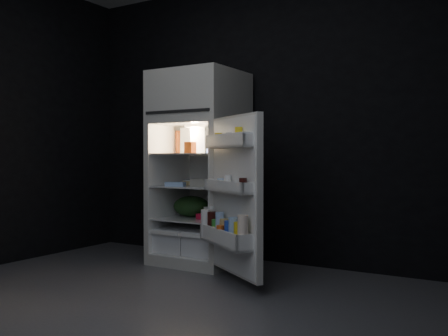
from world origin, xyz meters
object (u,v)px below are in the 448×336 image
Objects in this scene: refrigerator at (201,161)px; milk_jug at (192,141)px; egg_carton at (205,183)px; yogurt_tray at (213,217)px; fridge_door at (233,198)px.

refrigerator is 0.22m from milk_jug.
egg_carton is 0.32m from yogurt_tray.
milk_jug is at bearing 174.49° from refrigerator.
refrigerator reaches higher than fridge_door.
egg_carton is at bearing 140.52° from fridge_door.
yogurt_tray is at bearing -22.37° from refrigerator.
refrigerator is 0.29m from egg_carton.
fridge_door is 0.70m from egg_carton.
egg_carton is (0.25, -0.16, -0.38)m from milk_jug.
fridge_door is at bearing -50.20° from yogurt_tray.
refrigerator is at bearing 152.98° from yogurt_tray.
milk_jug reaches higher than egg_carton.
fridge_door is (0.69, -0.59, -0.28)m from refrigerator.
refrigerator is 6.50× the size of yogurt_tray.
milk_jug is 0.48m from egg_carton.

